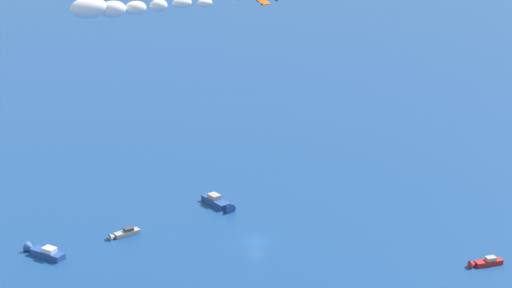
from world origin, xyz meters
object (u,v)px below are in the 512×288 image
(motorboat_near_centre, at_px, (123,234))
(motorboat_offshore, at_px, (43,252))
(motorboat_far_port, at_px, (219,203))
(motorboat_inshore, at_px, (484,263))

(motorboat_near_centre, xyz_separation_m, motorboat_offshore, (9.38, -10.40, 0.16))
(motorboat_near_centre, distance_m, motorboat_offshore, 14.01)
(motorboat_near_centre, relative_size, motorboat_offshore, 0.63)
(motorboat_far_port, bearing_deg, motorboat_inshore, 72.95)
(motorboat_inshore, xyz_separation_m, motorboat_offshore, (10.42, -69.76, 0.15))
(motorboat_far_port, bearing_deg, motorboat_offshore, -43.52)
(motorboat_near_centre, bearing_deg, motorboat_offshore, -47.96)
(motorboat_inshore, relative_size, motorboat_offshore, 0.72)
(motorboat_far_port, distance_m, motorboat_inshore, 48.49)
(motorboat_inshore, height_order, motorboat_offshore, motorboat_offshore)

